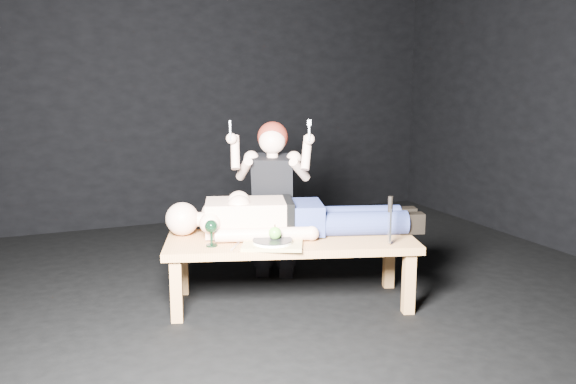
% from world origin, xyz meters
% --- Properties ---
extents(ground, '(5.00, 5.00, 0.00)m').
position_xyz_m(ground, '(0.00, 0.00, 0.00)').
color(ground, black).
rests_on(ground, ground).
extents(back_wall, '(5.00, 0.00, 5.00)m').
position_xyz_m(back_wall, '(0.00, 2.50, 1.50)').
color(back_wall, black).
rests_on(back_wall, ground).
extents(table, '(1.73, 1.06, 0.45)m').
position_xyz_m(table, '(-0.15, -0.08, 0.23)').
color(table, '#BE8048').
rests_on(table, ground).
extents(lying_man, '(1.83, 1.03, 0.28)m').
position_xyz_m(lying_man, '(-0.06, 0.03, 0.59)').
color(lying_man, beige).
rests_on(lying_man, table).
extents(kneeling_woman, '(0.90, 0.94, 1.22)m').
position_xyz_m(kneeling_woman, '(-0.06, 0.44, 0.61)').
color(kneeling_woman, black).
rests_on(kneeling_woman, ground).
extents(serving_tray, '(0.45, 0.40, 0.02)m').
position_xyz_m(serving_tray, '(-0.33, -0.22, 0.46)').
color(serving_tray, tan).
rests_on(serving_tray, table).
extents(plate, '(0.33, 0.33, 0.02)m').
position_xyz_m(plate, '(-0.33, -0.22, 0.48)').
color(plate, white).
rests_on(plate, serving_tray).
extents(apple, '(0.08, 0.08, 0.08)m').
position_xyz_m(apple, '(-0.31, -0.21, 0.53)').
color(apple, '#61A928').
rests_on(apple, plate).
extents(goblet, '(0.10, 0.10, 0.17)m').
position_xyz_m(goblet, '(-0.68, -0.06, 0.53)').
color(goblet, black).
rests_on(goblet, table).
extents(fork_flat, '(0.11, 0.15, 0.01)m').
position_xyz_m(fork_flat, '(-0.55, -0.14, 0.45)').
color(fork_flat, '#B2B2B7').
rests_on(fork_flat, table).
extents(knife_flat, '(0.05, 0.17, 0.01)m').
position_xyz_m(knife_flat, '(-0.18, -0.23, 0.45)').
color(knife_flat, '#B2B2B7').
rests_on(knife_flat, table).
extents(spoon_flat, '(0.09, 0.16, 0.01)m').
position_xyz_m(spoon_flat, '(-0.21, -0.18, 0.45)').
color(spoon_flat, '#B2B2B7').
rests_on(spoon_flat, table).
extents(carving_knife, '(0.05, 0.05, 0.31)m').
position_xyz_m(carving_knife, '(0.37, -0.46, 0.61)').
color(carving_knife, '#B2B2B7').
rests_on(carving_knife, table).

